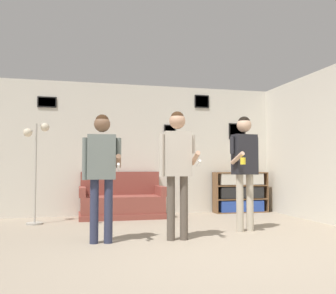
# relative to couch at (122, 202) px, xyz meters

# --- Properties ---
(ground_plane) EXTENTS (20.00, 20.00, 0.00)m
(ground_plane) POSITION_rel_couch_xyz_m (0.67, -3.68, -0.29)
(ground_plane) COLOR gray
(wall_back) EXTENTS (7.69, 0.08, 2.70)m
(wall_back) POSITION_rel_couch_xyz_m (0.68, 0.42, 1.06)
(wall_back) COLOR silver
(wall_back) RESTS_ON ground_plane
(wall_right) EXTENTS (0.06, 6.46, 2.70)m
(wall_right) POSITION_rel_couch_xyz_m (3.35, -1.65, 1.06)
(wall_right) COLOR silver
(wall_right) RESTS_ON ground_plane
(couch) EXTENTS (1.63, 0.80, 0.88)m
(couch) POSITION_rel_couch_xyz_m (0.00, 0.00, 0.00)
(couch) COLOR brown
(couch) RESTS_ON ground_plane
(bookshelf) EXTENTS (1.18, 0.30, 0.87)m
(bookshelf) POSITION_rel_couch_xyz_m (2.58, 0.20, 0.14)
(bookshelf) COLOR brown
(bookshelf) RESTS_ON ground_plane
(floor_lamp) EXTENTS (0.43, 0.28, 1.75)m
(floor_lamp) POSITION_rel_couch_xyz_m (-1.55, -0.51, 0.87)
(floor_lamp) COLOR #ADA89E
(floor_lamp) RESTS_ON ground_plane
(person_player_foreground_left) EXTENTS (0.50, 0.48, 1.66)m
(person_player_foreground_left) POSITION_rel_couch_xyz_m (-0.54, -2.40, 0.73)
(person_player_foreground_left) COLOR #2D334C
(person_player_foreground_left) RESTS_ON ground_plane
(person_player_foreground_center) EXTENTS (0.50, 0.47, 1.73)m
(person_player_foreground_center) POSITION_rel_couch_xyz_m (0.47, -2.42, 0.78)
(person_player_foreground_center) COLOR brown
(person_player_foreground_center) RESTS_ON ground_plane
(person_watcher_holding_cup) EXTENTS (0.50, 0.48, 1.76)m
(person_watcher_holding_cup) POSITION_rel_couch_xyz_m (1.65, -2.01, 0.80)
(person_watcher_holding_cup) COLOR #B7AD99
(person_watcher_holding_cup) RESTS_ON ground_plane
(bottle_on_floor) EXTENTS (0.07, 0.07, 0.23)m
(bottle_on_floor) POSITION_rel_couch_xyz_m (-0.52, -0.64, -0.20)
(bottle_on_floor) COLOR #3D6638
(bottle_on_floor) RESTS_ON ground_plane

